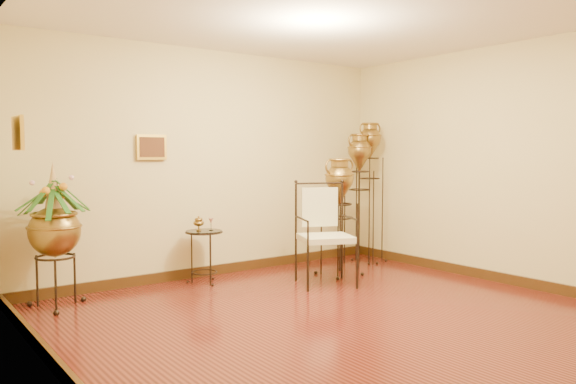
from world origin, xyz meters
TOP-DOWN VIEW (x-y plane):
  - ground at (0.00, 0.00)m, footprint 5.00×5.00m
  - room_shell at (-0.01, 0.01)m, footprint 5.02×5.02m
  - amphora_tall at (2.15, 1.94)m, footprint 0.40×0.40m
  - amphora_mid at (1.91, 1.90)m, footprint 0.44×0.44m
  - amphora_short at (1.22, 1.53)m, footprint 0.53×0.53m
  - planter_urn at (-2.03, 2.08)m, footprint 0.83×0.83m
  - armchair at (0.74, 1.23)m, footprint 0.86×0.84m
  - side_table at (-0.35, 2.15)m, footprint 0.48×0.48m

SIDE VIEW (x-z plane):
  - ground at x=0.00m, z-range 0.00..0.00m
  - side_table at x=-0.35m, z-range -0.07..0.72m
  - armchair at x=0.74m, z-range 0.00..1.19m
  - amphora_short at x=1.22m, z-range 0.00..1.49m
  - planter_urn at x=-2.03m, z-range 0.09..1.56m
  - amphora_mid at x=1.91m, z-range 0.01..1.83m
  - amphora_tall at x=2.15m, z-range 0.02..2.00m
  - room_shell at x=-0.01m, z-range 0.33..3.14m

